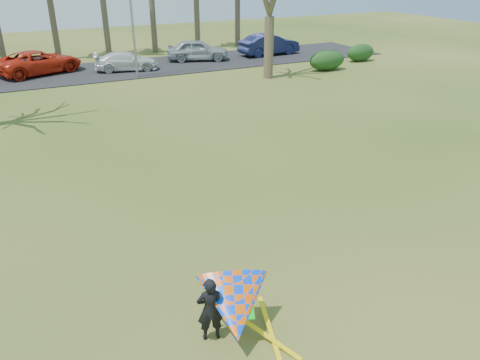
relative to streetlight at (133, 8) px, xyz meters
name	(u,v)px	position (x,y,z in m)	size (l,w,h in m)	color
ground	(271,242)	(-2.16, -22.00, -4.46)	(100.00, 100.00, 0.00)	#204910
parking_strip	(99,72)	(-2.16, 3.00, -4.43)	(46.00, 7.00, 0.06)	black
streetlight	(133,8)	(0.00, 0.00, 0.00)	(2.28, 0.18, 8.00)	gray
hedge_near	(327,60)	(12.85, -3.76, -3.74)	(2.91, 1.32, 1.45)	#183C15
hedge_far	(361,53)	(17.25, -2.14, -3.79)	(2.44, 1.15, 1.35)	#153914
car_2	(39,62)	(-5.99, 3.94, -3.60)	(2.67, 5.80, 1.61)	red
car_3	(126,61)	(-0.28, 2.37, -3.76)	(1.80, 4.44, 1.29)	silver
car_4	(197,50)	(5.69, 3.59, -3.59)	(1.92, 4.78, 1.63)	#959CA2
car_5	(269,44)	(11.98, 3.25, -3.55)	(1.80, 5.16, 1.70)	#171B46
kite_flyer	(233,307)	(-4.74, -24.92, -3.62)	(2.13, 2.39, 2.02)	black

